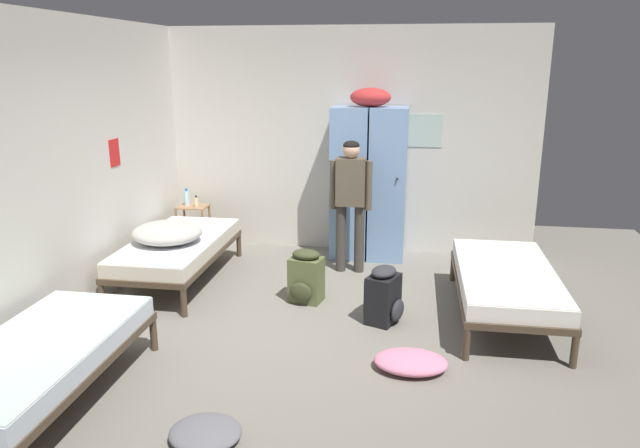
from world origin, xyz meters
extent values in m
plane|color=slate|center=(0.00, 0.00, 0.00)|extent=(8.07, 8.07, 0.00)
cube|color=beige|center=(0.00, 2.55, 1.39)|extent=(4.66, 0.06, 2.79)
cube|color=beige|center=(-2.30, 0.00, 1.39)|extent=(0.06, 5.04, 2.79)
cube|color=#B7CCBC|center=(0.88, 2.52, 1.55)|extent=(0.55, 0.01, 0.40)
cube|color=red|center=(-2.27, 0.88, 1.45)|extent=(0.01, 0.20, 0.28)
cube|color=#7A9ECC|center=(0.06, 2.24, 0.93)|extent=(0.44, 0.52, 1.85)
cylinder|color=black|center=(0.18, 1.97, 1.05)|extent=(0.02, 0.03, 0.02)
cube|color=#7A9ECC|center=(0.52, 2.24, 0.93)|extent=(0.44, 0.52, 1.85)
cylinder|color=black|center=(0.64, 1.97, 1.05)|extent=(0.02, 0.03, 0.02)
ellipsoid|color=red|center=(0.29, 2.24, 1.96)|extent=(0.48, 0.36, 0.22)
cylinder|color=#99704C|center=(-2.15, 2.07, 0.28)|extent=(0.03, 0.03, 0.55)
cylinder|color=#99704C|center=(-1.80, 2.07, 0.28)|extent=(0.03, 0.03, 0.55)
cylinder|color=#99704C|center=(-2.15, 2.34, 0.28)|extent=(0.03, 0.03, 0.55)
cylinder|color=#99704C|center=(-1.80, 2.34, 0.28)|extent=(0.03, 0.03, 0.55)
cube|color=#99704C|center=(-1.97, 2.21, 0.19)|extent=(0.38, 0.30, 0.02)
cube|color=#99704C|center=(-1.97, 2.21, 0.56)|extent=(0.38, 0.30, 0.02)
cylinder|color=#473828|center=(-2.14, 0.14, 0.14)|extent=(0.06, 0.06, 0.28)
cylinder|color=#473828|center=(-1.30, 0.14, 0.14)|extent=(0.06, 0.06, 0.28)
cylinder|color=#473828|center=(-2.14, 1.98, 0.14)|extent=(0.06, 0.06, 0.28)
cylinder|color=#473828|center=(-1.30, 1.98, 0.14)|extent=(0.06, 0.06, 0.28)
cube|color=#473828|center=(-1.72, 1.06, 0.31)|extent=(0.90, 1.90, 0.06)
cube|color=beige|center=(-1.72, 1.06, 0.41)|extent=(0.87, 1.84, 0.14)
cube|color=silver|center=(-1.72, 1.06, 0.49)|extent=(0.86, 1.82, 0.01)
cylinder|color=#473828|center=(2.14, 1.53, 0.14)|extent=(0.06, 0.06, 0.28)
cylinder|color=#473828|center=(1.30, 1.53, 0.14)|extent=(0.06, 0.06, 0.28)
cylinder|color=#473828|center=(2.14, -0.31, 0.14)|extent=(0.06, 0.06, 0.28)
cylinder|color=#473828|center=(1.30, -0.31, 0.14)|extent=(0.06, 0.06, 0.28)
cube|color=#473828|center=(1.72, 0.61, 0.31)|extent=(0.90, 1.90, 0.06)
cube|color=silver|center=(1.72, 0.61, 0.41)|extent=(0.87, 1.84, 0.14)
cube|color=white|center=(1.72, 0.61, 0.49)|extent=(0.86, 1.82, 0.01)
cylinder|color=#473828|center=(-2.14, -0.54, 0.14)|extent=(0.06, 0.06, 0.28)
cylinder|color=#473828|center=(-1.30, -0.54, 0.14)|extent=(0.06, 0.06, 0.28)
cube|color=#473828|center=(-1.72, -1.46, 0.31)|extent=(0.90, 1.90, 0.06)
cube|color=silver|center=(-1.72, -1.46, 0.41)|extent=(0.87, 1.84, 0.14)
cube|color=silver|center=(-1.72, -1.46, 0.49)|extent=(0.86, 1.82, 0.01)
ellipsoid|color=#B7B2A8|center=(-1.75, 0.90, 0.60)|extent=(0.74, 0.70, 0.22)
cylinder|color=#3D3833|center=(0.23, 1.66, 0.40)|extent=(0.12, 0.12, 0.79)
cylinder|color=#3D3833|center=(0.02, 1.66, 0.40)|extent=(0.12, 0.12, 0.79)
cube|color=brown|center=(0.13, 1.66, 1.06)|extent=(0.33, 0.20, 0.54)
cylinder|color=brown|center=(0.33, 1.67, 1.02)|extent=(0.08, 0.08, 0.56)
cylinder|color=brown|center=(-0.07, 1.66, 1.02)|extent=(0.08, 0.08, 0.56)
sphere|color=#DBAD89|center=(0.13, 1.66, 1.42)|extent=(0.19, 0.19, 0.19)
ellipsoid|color=black|center=(0.13, 1.66, 1.47)|extent=(0.18, 0.18, 0.11)
cylinder|color=#B2DBEA|center=(-2.05, 2.23, 0.66)|extent=(0.06, 0.06, 0.19)
cylinder|color=#2666B2|center=(-2.05, 2.23, 0.77)|extent=(0.04, 0.04, 0.03)
cylinder|color=beige|center=(-1.90, 2.17, 0.63)|extent=(0.05, 0.05, 0.12)
cylinder|color=black|center=(-1.90, 2.17, 0.71)|extent=(0.03, 0.03, 0.02)
cube|color=#566038|center=(-0.21, 0.71, 0.23)|extent=(0.36, 0.30, 0.46)
ellipsoid|color=#383D23|center=(-0.24, 0.56, 0.15)|extent=(0.25, 0.13, 0.20)
ellipsoid|color=#383D23|center=(-0.21, 0.71, 0.50)|extent=(0.33, 0.27, 0.10)
cube|color=black|center=(-0.27, 0.86, 0.25)|extent=(0.05, 0.03, 0.32)
cube|color=black|center=(-0.10, 0.82, 0.25)|extent=(0.05, 0.03, 0.32)
cube|color=black|center=(0.59, 0.32, 0.23)|extent=(0.34, 0.39, 0.46)
ellipsoid|color=#2D2D33|center=(0.72, 0.27, 0.15)|extent=(0.16, 0.25, 0.20)
ellipsoid|color=#2D2D33|center=(0.59, 0.32, 0.50)|extent=(0.31, 0.35, 0.10)
cube|color=black|center=(0.43, 0.29, 0.25)|extent=(0.04, 0.06, 0.32)
cube|color=black|center=(0.49, 0.46, 0.25)|extent=(0.04, 0.06, 0.32)
ellipsoid|color=slate|center=(-0.45, -1.67, 0.06)|extent=(0.48, 0.43, 0.11)
ellipsoid|color=pink|center=(0.86, -0.54, 0.07)|extent=(0.59, 0.42, 0.13)
camera|label=1|loc=(0.80, -4.83, 2.38)|focal=33.16mm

